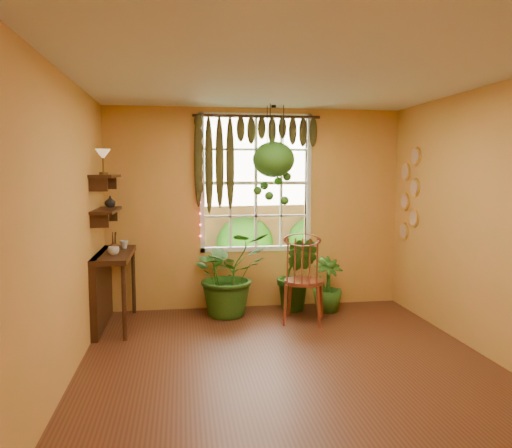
{
  "coord_description": "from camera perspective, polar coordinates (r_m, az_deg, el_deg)",
  "views": [
    {
      "loc": [
        -1.0,
        -4.43,
        1.84
      ],
      "look_at": [
        -0.17,
        1.15,
        1.26
      ],
      "focal_mm": 35.0,
      "sensor_mm": 36.0,
      "label": 1
    }
  ],
  "objects": [
    {
      "name": "wall_back",
      "position": [
        6.77,
        0.02,
        1.74
      ],
      "size": [
        4.0,
        0.0,
        4.0
      ],
      "primitive_type": "plane",
      "rotation": [
        1.57,
        0.0,
        0.0
      ],
      "color": "#E5924E",
      "rests_on": "floor"
    },
    {
      "name": "cup_b",
      "position": [
        6.42,
        -14.86,
        -2.28
      ],
      "size": [
        0.14,
        0.14,
        0.1
      ],
      "primitive_type": "imported",
      "rotation": [
        0.0,
        0.0,
        0.43
      ],
      "color": "beige",
      "rests_on": "counter_ledge"
    },
    {
      "name": "wall_plates",
      "position": [
        6.9,
        17.11,
        3.22
      ],
      "size": [
        0.04,
        0.32,
        1.1
      ],
      "primitive_type": null,
      "color": "beige",
      "rests_on": "wall_right"
    },
    {
      "name": "wall_right",
      "position": [
        5.37,
        25.49,
        0.08
      ],
      "size": [
        0.0,
        4.5,
        4.5
      ],
      "primitive_type": "plane",
      "rotation": [
        1.57,
        0.0,
        -1.57
      ],
      "color": "#E5924E",
      "rests_on": "floor"
    },
    {
      "name": "shelf_lower",
      "position": [
        6.11,
        -16.71,
        1.51
      ],
      "size": [
        0.25,
        0.9,
        0.04
      ],
      "primitive_type": "cube",
      "color": "#35200E",
      "rests_on": "wall_left"
    },
    {
      "name": "hanging_basket",
      "position": [
        6.47,
        2.01,
        6.83
      ],
      "size": [
        0.54,
        0.54,
        1.29
      ],
      "color": "black",
      "rests_on": "ceiling"
    },
    {
      "name": "potted_plant_right",
      "position": [
        6.72,
        8.14,
        -6.87
      ],
      "size": [
        0.5,
        0.5,
        0.72
      ],
      "primitive_type": "imported",
      "rotation": [
        0.0,
        0.0,
        0.29
      ],
      "color": "#1E4612",
      "rests_on": "floor"
    },
    {
      "name": "tiffany_lamp",
      "position": [
        5.86,
        -17.08,
        7.46
      ],
      "size": [
        0.17,
        0.17,
        0.28
      ],
      "color": "brown",
      "rests_on": "shelf_upper"
    },
    {
      "name": "ceiling",
      "position": [
        4.62,
        4.32,
        16.59
      ],
      "size": [
        4.5,
        4.5,
        0.0
      ],
      "primitive_type": "plane",
      "rotation": [
        3.14,
        0.0,
        0.0
      ],
      "color": "silver",
      "rests_on": "wall_back"
    },
    {
      "name": "backyard",
      "position": [
        11.39,
        -2.24,
        3.08
      ],
      "size": [
        14.0,
        10.0,
        12.0
      ],
      "color": "#235718",
      "rests_on": "ground"
    },
    {
      "name": "windsor_chair",
      "position": [
        6.2,
        5.45,
        -7.81
      ],
      "size": [
        0.62,
        0.64,
        1.29
      ],
      "rotation": [
        0.0,
        0.0,
        -0.35
      ],
      "color": "maroon",
      "rests_on": "floor"
    },
    {
      "name": "window",
      "position": [
        6.79,
        -0.02,
        4.71
      ],
      "size": [
        1.52,
        0.1,
        1.86
      ],
      "color": "white",
      "rests_on": "wall_back"
    },
    {
      "name": "counter_ledge",
      "position": [
        6.23,
        -16.79,
        -6.29
      ],
      "size": [
        0.4,
        1.2,
        0.9
      ],
      "color": "#35200E",
      "rests_on": "floor"
    },
    {
      "name": "potted_plant_mid",
      "position": [
        6.68,
        4.71,
        -5.75
      ],
      "size": [
        0.67,
        0.62,
        0.99
      ],
      "primitive_type": "imported",
      "rotation": [
        0.0,
        0.0,
        -0.41
      ],
      "color": "#1E4612",
      "rests_on": "floor"
    },
    {
      "name": "valance_vine",
      "position": [
        6.67,
        -0.6,
        9.64
      ],
      "size": [
        1.7,
        0.12,
        1.1
      ],
      "color": "#35200E",
      "rests_on": "window"
    },
    {
      "name": "shelf_upper",
      "position": [
        6.09,
        -16.82,
        5.26
      ],
      "size": [
        0.25,
        0.9,
        0.04
      ],
      "primitive_type": "cube",
      "color": "#35200E",
      "rests_on": "wall_left"
    },
    {
      "name": "potted_plant_left",
      "position": [
        6.46,
        -3.13,
        -5.66
      ],
      "size": [
        1.22,
        1.14,
        1.1
      ],
      "primitive_type": "imported",
      "rotation": [
        0.0,
        0.0,
        0.35
      ],
      "color": "#1E4612",
      "rests_on": "floor"
    },
    {
      "name": "wall_left",
      "position": [
        4.57,
        -21.09,
        -0.66
      ],
      "size": [
        0.0,
        4.5,
        4.5
      ],
      "primitive_type": "plane",
      "rotation": [
        1.57,
        0.0,
        1.57
      ],
      "color": "#E5924E",
      "rests_on": "floor"
    },
    {
      "name": "cup_a",
      "position": [
        5.93,
        -15.97,
        -2.97
      ],
      "size": [
        0.15,
        0.15,
        0.1
      ],
      "primitive_type": "imported",
      "rotation": [
        0.0,
        0.0,
        0.16
      ],
      "color": "silver",
      "rests_on": "counter_ledge"
    },
    {
      "name": "string_lights",
      "position": [
        6.63,
        -6.44,
        5.07
      ],
      "size": [
        0.03,
        0.03,
        1.54
      ],
      "primitive_type": null,
      "color": "#FF2633",
      "rests_on": "window"
    },
    {
      "name": "brush_jar",
      "position": [
        6.13,
        -15.92,
        -2.02
      ],
      "size": [
        0.08,
        0.08,
        0.31
      ],
      "color": "brown",
      "rests_on": "counter_ledge"
    },
    {
      "name": "shelf_vase",
      "position": [
        6.38,
        -16.33,
        2.48
      ],
      "size": [
        0.16,
        0.16,
        0.14
      ],
      "primitive_type": "imported",
      "rotation": [
        0.0,
        0.0,
        0.2
      ],
      "color": "#B2AD99",
      "rests_on": "shelf_lower"
    },
    {
      "name": "floor",
      "position": [
        4.9,
        4.07,
        -16.18
      ],
      "size": [
        4.5,
        4.5,
        0.0
      ],
      "primitive_type": "plane",
      "color": "#5B2B1A",
      "rests_on": "ground"
    }
  ]
}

